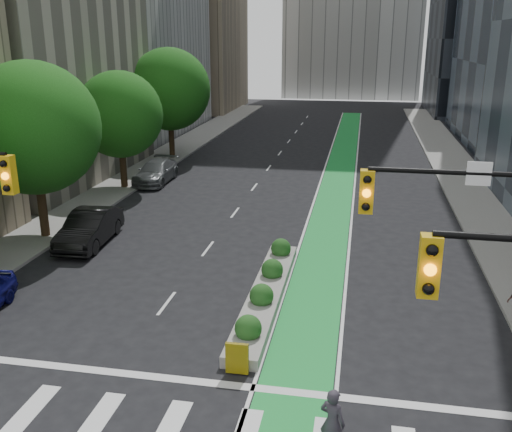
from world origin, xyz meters
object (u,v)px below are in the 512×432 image
at_px(median_planter, 266,291).
at_px(parked_car_left_far, 156,172).
at_px(cyclist, 332,422).
at_px(parked_car_left_mid, 89,228).

height_order(median_planter, parked_car_left_far, parked_car_left_far).
bearing_deg(median_planter, cyclist, -69.85).
bearing_deg(parked_car_left_mid, median_planter, -29.53).
bearing_deg(cyclist, parked_car_left_mid, -20.49).
relative_size(median_planter, parked_car_left_mid, 2.02).
height_order(median_planter, cyclist, cyclist).
distance_m(median_planter, parked_car_left_mid, 10.58).
relative_size(parked_car_left_mid, parked_car_left_far, 0.97).
distance_m(cyclist, parked_car_left_far, 28.64).
distance_m(median_planter, parked_car_left_far, 20.06).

